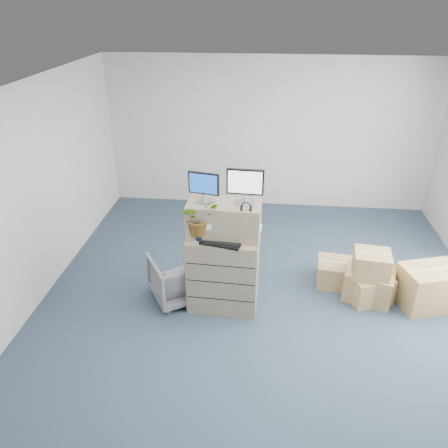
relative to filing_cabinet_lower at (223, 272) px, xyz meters
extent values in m
plane|color=#2A3A4C|center=(0.52, -0.26, -0.52)|extent=(7.00, 7.00, 0.00)
cube|color=#BAB8B1|center=(0.52, 3.25, 0.88)|extent=(6.00, 0.02, 2.80)
cube|color=gray|center=(0.00, 0.00, 0.00)|extent=(0.91, 0.58, 1.04)
cube|color=gray|center=(0.00, 0.05, 0.74)|extent=(0.91, 0.48, 0.44)
cube|color=#99999E|center=(-0.24, 0.06, 0.97)|extent=(0.23, 0.19, 0.01)
cylinder|color=#99999E|center=(-0.24, 0.06, 1.02)|extent=(0.03, 0.03, 0.09)
cube|color=black|center=(-0.24, 0.06, 1.20)|extent=(0.38, 0.11, 0.27)
cube|color=navy|center=(-0.24, 0.04, 1.20)|extent=(0.34, 0.08, 0.24)
cube|color=#99999E|center=(0.25, 0.06, 0.97)|extent=(0.24, 0.18, 0.02)
cylinder|color=#99999E|center=(0.25, 0.06, 1.03)|extent=(0.04, 0.04, 0.10)
cube|color=black|center=(0.25, 0.06, 1.24)|extent=(0.44, 0.06, 0.31)
cube|color=silver|center=(0.25, 0.04, 1.24)|extent=(0.40, 0.03, 0.27)
torus|color=black|center=(0.28, -0.12, 1.00)|extent=(0.13, 0.02, 0.13)
cube|color=black|center=(-0.01, -0.16, 0.53)|extent=(0.53, 0.31, 0.03)
ellipsoid|color=silver|center=(0.36, -0.14, 0.54)|extent=(0.11, 0.08, 0.03)
cylinder|color=gray|center=(0.10, 0.07, 0.65)|extent=(0.08, 0.08, 0.26)
cube|color=silver|center=(-0.07, 0.04, 0.53)|extent=(0.06, 0.05, 0.02)
cube|color=black|center=(-0.07, 0.04, 0.59)|extent=(0.06, 0.03, 0.11)
cube|color=black|center=(0.34, 0.09, 0.55)|extent=(0.22, 0.19, 0.05)
cube|color=#4395E6|center=(0.33, 0.11, 0.62)|extent=(0.28, 0.21, 0.09)
cylinder|color=#9BBB96|center=(-0.28, -0.08, 0.53)|extent=(0.20, 0.20, 0.02)
cylinder|color=black|center=(-0.28, -0.08, 0.60)|extent=(0.17, 0.17, 0.13)
imported|color=#225418|center=(-0.28, -0.08, 0.79)|extent=(0.57, 0.60, 0.38)
imported|color=slate|center=(-0.62, 0.10, -0.17)|extent=(0.92, 0.90, 0.70)
cube|color=#A07C4D|center=(1.94, 0.33, -0.30)|extent=(0.74, 0.65, 0.43)
cube|color=#A07C4D|center=(1.95, 0.29, -0.33)|extent=(0.64, 0.59, 0.38)
cube|color=#A07C4D|center=(1.55, 0.64, -0.34)|extent=(0.58, 0.54, 0.35)
cube|color=#A07C4D|center=(1.92, 0.29, 0.04)|extent=(0.51, 0.46, 0.36)
cube|color=#A07C4D|center=(2.73, 0.26, -0.23)|extent=(0.91, 0.72, 0.57)
camera|label=1|loc=(0.48, -4.68, 3.20)|focal=35.00mm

